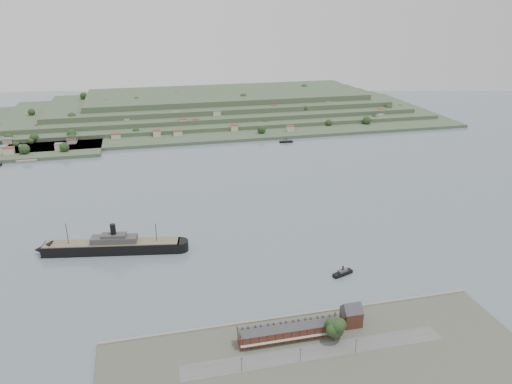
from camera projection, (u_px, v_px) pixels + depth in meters
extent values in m
plane|color=slate|center=(242.00, 216.00, 423.19)|extent=(1400.00, 1400.00, 0.00)
cube|color=#4C5142|center=(319.00, 361.00, 252.44)|extent=(220.00, 80.00, 2.00)
cube|color=gray|center=(296.00, 316.00, 287.68)|extent=(220.00, 2.00, 2.60)
cube|color=#595959|center=(315.00, 352.00, 257.49)|extent=(140.00, 12.00, 0.10)
cube|color=#4B291A|center=(289.00, 333.00, 266.75)|extent=(55.00, 8.00, 7.00)
cube|color=#393C41|center=(289.00, 327.00, 265.49)|extent=(55.60, 8.15, 8.15)
cube|color=#BAB7A5|center=(292.00, 339.00, 262.58)|extent=(55.00, 1.60, 0.25)
cube|color=#4B291A|center=(239.00, 333.00, 259.12)|extent=(0.50, 8.40, 3.00)
cube|color=#4B291A|center=(338.00, 319.00, 271.13)|extent=(0.50, 8.40, 3.00)
cube|color=#31201B|center=(249.00, 330.00, 259.81)|extent=(0.90, 1.40, 3.20)
cube|color=#31201B|center=(259.00, 328.00, 261.01)|extent=(0.90, 1.40, 3.20)
cube|color=#31201B|center=(284.00, 324.00, 264.02)|extent=(0.90, 1.40, 3.20)
cube|color=#31201B|center=(294.00, 323.00, 265.22)|extent=(0.90, 1.40, 3.20)
cube|color=#31201B|center=(319.00, 319.00, 268.22)|extent=(0.90, 1.40, 3.20)
cube|color=#31201B|center=(328.00, 318.00, 269.42)|extent=(0.90, 1.40, 3.20)
cube|color=#4B291A|center=(351.00, 317.00, 278.21)|extent=(10.00, 10.00, 9.00)
cube|color=#393C41|center=(352.00, 310.00, 276.58)|extent=(10.40, 10.18, 10.18)
cube|color=#394D33|center=(192.00, 120.00, 748.75)|extent=(760.00, 260.00, 4.00)
cube|color=#394D33|center=(203.00, 113.00, 774.15)|extent=(680.00, 220.00, 5.00)
cube|color=#394D33|center=(211.00, 107.00, 789.04)|extent=(600.00, 200.00, 6.00)
cube|color=#394D33|center=(219.00, 101.00, 803.56)|extent=(520.00, 180.00, 7.00)
cube|color=#394D33|center=(226.00, 94.00, 817.71)|extent=(440.00, 160.00, 8.00)
cube|color=#394D33|center=(38.00, 149.00, 605.37)|extent=(150.00, 90.00, 4.00)
cube|color=gray|center=(28.00, 160.00, 566.43)|extent=(22.00, 14.00, 2.80)
cube|color=black|center=(112.00, 247.00, 361.96)|extent=(98.35, 29.20, 7.59)
cone|color=black|center=(43.00, 250.00, 358.89)|extent=(15.01, 15.01, 13.01)
cylinder|color=black|center=(180.00, 245.00, 365.04)|extent=(13.01, 13.01, 7.59)
cube|color=#72644C|center=(111.00, 242.00, 360.47)|extent=(96.03, 27.77, 0.65)
cube|color=#43403E|center=(114.00, 239.00, 359.75)|extent=(33.69, 15.08, 4.34)
cube|color=#43403E|center=(114.00, 236.00, 358.69)|extent=(18.37, 10.39, 2.71)
cylinder|color=black|center=(113.00, 231.00, 357.20)|extent=(3.90, 3.90, 9.75)
cylinder|color=#442B1F|center=(67.00, 235.00, 355.93)|extent=(0.54, 0.54, 17.34)
cylinder|color=#442B1F|center=(156.00, 233.00, 360.29)|extent=(0.54, 0.54, 15.17)
cube|color=black|center=(343.00, 273.00, 332.89)|extent=(15.36, 8.81, 2.38)
cube|color=#43403E|center=(343.00, 271.00, 332.25)|extent=(7.39, 5.27, 1.79)
cylinder|color=black|center=(343.00, 268.00, 331.53)|extent=(0.99, 0.99, 3.48)
cube|color=black|center=(286.00, 142.00, 640.21)|extent=(17.05, 5.47, 2.25)
cube|color=#43403E|center=(286.00, 140.00, 639.60)|extent=(7.75, 4.10, 1.68)
cylinder|color=black|center=(286.00, 139.00, 638.92)|extent=(0.94, 0.94, 3.28)
cylinder|color=#442B1F|center=(335.00, 336.00, 265.22)|extent=(1.31, 1.31, 5.44)
sphere|color=#1E3116|center=(335.00, 329.00, 263.44)|extent=(9.80, 9.80, 9.80)
sphere|color=#1E3116|center=(339.00, 325.00, 264.63)|extent=(7.62, 7.62, 7.62)
sphere|color=#1E3116|center=(333.00, 330.00, 261.29)|extent=(6.97, 6.97, 6.97)
sphere|color=#1E3116|center=(338.00, 327.00, 260.41)|extent=(6.53, 6.53, 6.53)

